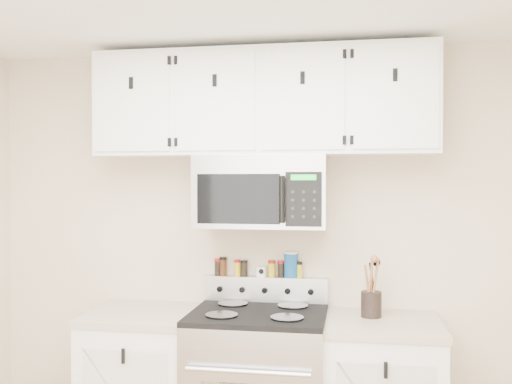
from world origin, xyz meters
The scene contains 13 objects.
back_wall centered at (0.00, 1.75, 1.25)m, with size 3.50×0.01×2.50m, color #BAAA8B.
microwave centered at (0.00, 1.55, 1.63)m, with size 0.76×0.44×0.42m.
upper_cabinets centered at (0.00, 1.58, 2.15)m, with size 2.00×0.35×0.62m.
utensil_crock centered at (0.63, 1.52, 1.00)m, with size 0.11×0.11×0.34m.
kitchen_timer centered at (-0.03, 1.71, 1.13)m, with size 0.05×0.04×0.06m, color white.
salt_canister centered at (0.15, 1.71, 1.18)m, with size 0.09×0.09×0.16m.
spice_jar_0 centered at (-0.30, 1.71, 1.15)m, with size 0.04×0.04×0.11m.
spice_jar_1 centered at (-0.27, 1.71, 1.16)m, with size 0.05×0.05×0.12m.
spice_jar_2 centered at (-0.18, 1.71, 1.15)m, with size 0.04×0.04×0.10m.
spice_jar_3 centered at (-0.14, 1.71, 1.15)m, with size 0.04×0.04×0.10m.
spice_jar_4 centered at (0.04, 1.71, 1.15)m, with size 0.04×0.04×0.10m.
spice_jar_5 centered at (0.09, 1.71, 1.15)m, with size 0.04×0.04×0.10m.
spice_jar_6 centered at (0.21, 1.71, 1.15)m, with size 0.04×0.04×0.10m.
Camera 1 is at (0.52, -1.75, 1.68)m, focal length 40.00 mm.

